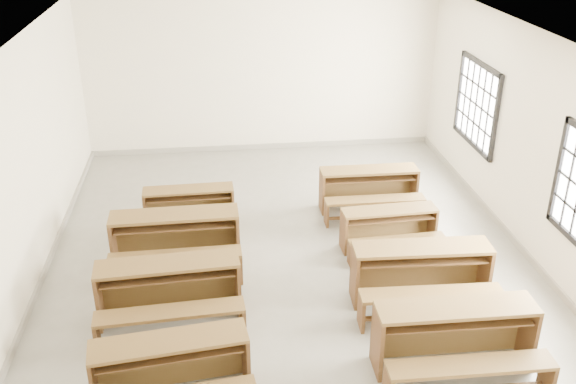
{
  "coord_description": "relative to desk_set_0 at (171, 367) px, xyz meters",
  "views": [
    {
      "loc": [
        -1.0,
        -8.21,
        4.96
      ],
      "look_at": [
        0.0,
        0.0,
        1.0
      ],
      "focal_mm": 40.0,
      "sensor_mm": 36.0,
      "label": 1
    }
  ],
  "objects": [
    {
      "name": "desk_set_6",
      "position": [
        3.09,
        2.8,
        -0.06
      ],
      "size": [
        1.45,
        0.8,
        0.64
      ],
      "rotation": [
        0.0,
        0.0,
        0.05
      ],
      "color": "brown",
      "rests_on": "ground"
    },
    {
      "name": "desk_set_1",
      "position": [
        -0.08,
        1.42,
        0.03
      ],
      "size": [
        1.81,
        1.02,
        0.79
      ],
      "rotation": [
        0.0,
        0.0,
        0.06
      ],
      "color": "brown",
      "rests_on": "ground"
    },
    {
      "name": "desk_set_2",
      "position": [
        -0.05,
        2.7,
        0.04
      ],
      "size": [
        1.81,
        0.96,
        0.81
      ],
      "rotation": [
        0.0,
        0.0,
        0.01
      ],
      "color": "brown",
      "rests_on": "ground"
    },
    {
      "name": "room",
      "position": [
        1.66,
        2.86,
        1.72
      ],
      "size": [
        8.5,
        8.5,
        3.2
      ],
      "color": "gray",
      "rests_on": "ground"
    },
    {
      "name": "desk_set_7",
      "position": [
        3.09,
        4.09,
        -0.0
      ],
      "size": [
        1.63,
        0.86,
        0.73
      ],
      "rotation": [
        0.0,
        0.0,
        -0.01
      ],
      "color": "brown",
      "rests_on": "ground"
    },
    {
      "name": "desk_set_5",
      "position": [
        3.14,
        1.42,
        0.04
      ],
      "size": [
        1.81,
        1.0,
        0.8
      ],
      "rotation": [
        0.0,
        0.0,
        -0.04
      ],
      "color": "brown",
      "rests_on": "ground"
    },
    {
      "name": "desk_set_3",
      "position": [
        0.11,
        3.88,
        -0.05
      ],
      "size": [
        1.44,
        0.77,
        0.64
      ],
      "rotation": [
        0.0,
        0.0,
        0.02
      ],
      "color": "brown",
      "rests_on": "ground"
    },
    {
      "name": "desk_set_0",
      "position": [
        0.0,
        0.0,
        0.0
      ],
      "size": [
        1.72,
        1.03,
        0.73
      ],
      "rotation": [
        0.0,
        0.0,
        0.12
      ],
      "color": "brown",
      "rests_on": "ground"
    },
    {
      "name": "desk_set_4",
      "position": [
        3.12,
        0.11,
        0.04
      ],
      "size": [
        1.8,
        0.96,
        0.8
      ],
      "rotation": [
        0.0,
        0.0,
        -0.02
      ],
      "color": "brown",
      "rests_on": "ground"
    }
  ]
}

